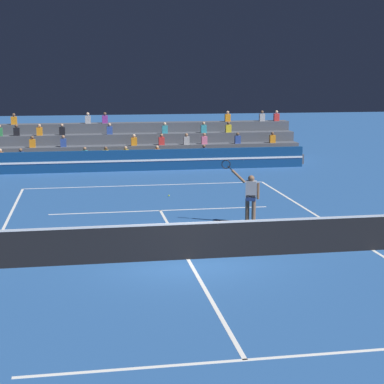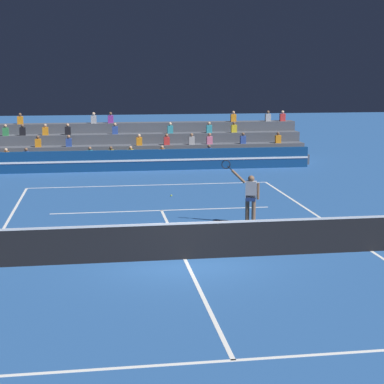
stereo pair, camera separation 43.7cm
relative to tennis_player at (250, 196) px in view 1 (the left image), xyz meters
The scene contains 7 objects.
ground_plane 4.71m from the tennis_player, 126.50° to the right, with size 120.00×120.00×0.00m, color #285699.
court_lines 4.71m from the tennis_player, 126.50° to the right, with size 11.10×23.90×0.01m.
tennis_net 4.63m from the tennis_player, 126.50° to the right, with size 12.00×0.10×1.10m.
sponsor_banner_wall 12.94m from the tennis_player, 102.25° to the left, with size 18.00×0.26×1.10m.
bleacher_stand 16.04m from the tennis_player, 99.86° to the left, with size 18.86×3.80×2.83m.
tennis_player is the anchor object (origin of this frame).
tennis_ball 5.87m from the tennis_player, 110.80° to the left, with size 0.07×0.07×0.07m, color #C6DB33.
Camera 1 is at (-2.79, -17.00, 5.19)m, focal length 60.00 mm.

